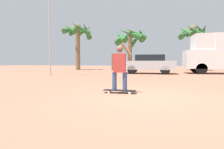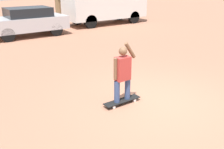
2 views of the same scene
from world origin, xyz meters
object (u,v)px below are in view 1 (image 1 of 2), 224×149
object	(u,v)px
skateboard	(120,91)
person_skateboarder	(120,66)
parked_car_silver	(149,64)
flagpole	(50,23)
palm_tree_center_background	(130,37)
palm_tree_far_left	(78,33)
palm_tree_near_van	(193,34)

from	to	relation	value
skateboard	person_skateboarder	xyz separation A→B (m)	(-0.00, 0.00, 0.78)
skateboard	parked_car_silver	size ratio (longest dim) A/B	0.24
skateboard	flagpole	bearing A→B (deg)	135.36
parked_car_silver	palm_tree_center_background	xyz separation A→B (m)	(-2.56, 8.00, 3.38)
parked_car_silver	flagpole	size ratio (longest dim) A/B	0.65
skateboard	palm_tree_center_background	xyz separation A→B (m)	(-1.81, 17.64, 4.13)
person_skateboarder	parked_car_silver	size ratio (longest dim) A/B	0.35
skateboard	palm_tree_center_background	distance (m)	18.21
palm_tree_center_background	palm_tree_far_left	world-z (taller)	palm_tree_far_left
skateboard	palm_tree_center_background	world-z (taller)	palm_tree_center_background
skateboard	person_skateboarder	world-z (taller)	person_skateboarder
palm_tree_center_background	flagpole	world-z (taller)	flagpole
palm_tree_center_background	flagpole	size ratio (longest dim) A/B	0.83
palm_tree_near_van	palm_tree_far_left	size ratio (longest dim) A/B	0.92
person_skateboarder	palm_tree_center_background	world-z (taller)	palm_tree_center_background
person_skateboarder	palm_tree_far_left	distance (m)	17.20
palm_tree_near_van	flagpole	size ratio (longest dim) A/B	0.81
skateboard	palm_tree_near_van	distance (m)	17.77
flagpole	parked_car_silver	bearing A→B (deg)	27.71
skateboard	palm_tree_center_background	bearing A→B (deg)	95.85
parked_car_silver	flagpole	world-z (taller)	flagpole
skateboard	palm_tree_far_left	size ratio (longest dim) A/B	0.18
palm_tree_near_van	flagpole	xyz separation A→B (m)	(-11.65, -10.36, -0.38)
person_skateboarder	palm_tree_center_background	size ratio (longest dim) A/B	0.28
parked_car_silver	palm_tree_far_left	distance (m)	10.71
palm_tree_near_van	palm_tree_far_left	xyz separation A→B (m)	(-13.38, -1.53, 0.36)
person_skateboarder	palm_tree_center_background	bearing A→B (deg)	95.84
flagpole	skateboard	bearing A→B (deg)	-44.64
person_skateboarder	palm_tree_near_van	size ratio (longest dim) A/B	0.28
person_skateboarder	parked_car_silver	world-z (taller)	person_skateboarder
person_skateboarder	palm_tree_far_left	size ratio (longest dim) A/B	0.26
palm_tree_center_background	palm_tree_far_left	xyz separation A→B (m)	(-6.05, -2.77, 0.27)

